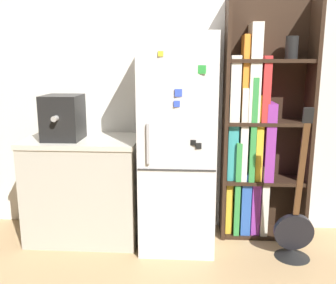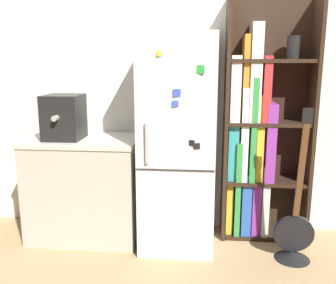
{
  "view_description": "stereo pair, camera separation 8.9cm",
  "coord_description": "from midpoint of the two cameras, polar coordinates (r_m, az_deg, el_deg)",
  "views": [
    {
      "loc": [
        0.1,
        -2.85,
        1.51
      ],
      "look_at": [
        -0.09,
        0.15,
        0.86
      ],
      "focal_mm": 40.0,
      "sensor_mm": 36.0,
      "label": 1
    },
    {
      "loc": [
        0.19,
        -2.85,
        1.51
      ],
      "look_at": [
        -0.09,
        0.15,
        0.86
      ],
      "focal_mm": 40.0,
      "sensor_mm": 36.0,
      "label": 2
    }
  ],
  "objects": [
    {
      "name": "refrigerator",
      "position": [
        3.05,
        2.38,
        -0.15
      ],
      "size": [
        0.59,
        0.68,
        1.72
      ],
      "color": "silver",
      "rests_on": "ground_plane"
    },
    {
      "name": "wall_back",
      "position": [
        3.34,
        2.77,
        8.55
      ],
      "size": [
        8.0,
        0.05,
        2.6
      ],
      "color": "white",
      "rests_on": "ground_plane"
    },
    {
      "name": "guitar",
      "position": [
        3.14,
        19.37,
        -13.69
      ],
      "size": [
        0.3,
        0.28,
        1.2
      ],
      "color": "black",
      "rests_on": "ground_plane"
    },
    {
      "name": "ground_plane",
      "position": [
        3.23,
        2.13,
        -15.71
      ],
      "size": [
        16.0,
        16.0,
        0.0
      ],
      "primitive_type": "plane",
      "color": "tan"
    },
    {
      "name": "kitchen_counter",
      "position": [
        3.34,
        -11.69,
        -6.77
      ],
      "size": [
        0.95,
        0.6,
        0.88
      ],
      "color": "#BCB7A8",
      "rests_on": "ground_plane"
    },
    {
      "name": "bookshelf",
      "position": [
        3.27,
        14.14,
        1.1
      ],
      "size": [
        0.72,
        0.31,
        2.02
      ],
      "color": "black",
      "rests_on": "ground_plane"
    },
    {
      "name": "espresso_machine",
      "position": [
        3.18,
        -14.81,
        3.7
      ],
      "size": [
        0.3,
        0.37,
        0.36
      ],
      "color": "black",
      "rests_on": "kitchen_counter"
    }
  ]
}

